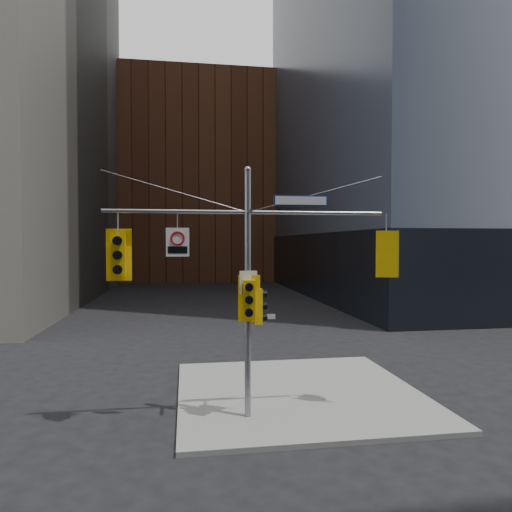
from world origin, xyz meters
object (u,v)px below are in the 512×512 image
object	(u,v)px
traffic_light_pole_side	(259,306)
regulatory_sign_arm	(178,241)
traffic_light_east_arm	(386,254)
traffic_light_west_arm	(118,255)
signal_assembly	(248,268)
traffic_light_pole_front	(249,299)
street_sign_blade	(301,201)

from	to	relation	value
traffic_light_pole_side	regulatory_sign_arm	distance (m)	2.95
traffic_light_east_arm	traffic_light_pole_side	bearing A→B (deg)	13.92
regulatory_sign_arm	traffic_light_east_arm	bearing A→B (deg)	-0.32
traffic_light_west_arm	signal_assembly	bearing A→B (deg)	-2.70
traffic_light_east_arm	regulatory_sign_arm	size ratio (longest dim) A/B	1.72
traffic_light_pole_front	regulatory_sign_arm	world-z (taller)	regulatory_sign_arm
traffic_light_pole_side	regulatory_sign_arm	size ratio (longest dim) A/B	1.27
signal_assembly	traffic_light_east_arm	world-z (taller)	signal_assembly
traffic_light_west_arm	traffic_light_pole_side	bearing A→B (deg)	-2.53
traffic_light_west_arm	traffic_light_pole_side	size ratio (longest dim) A/B	1.42
traffic_light_east_arm	traffic_light_pole_front	size ratio (longest dim) A/B	1.05
signal_assembly	traffic_light_pole_front	distance (m)	0.90
traffic_light_east_arm	traffic_light_west_arm	bearing A→B (deg)	13.96
signal_assembly	traffic_light_east_arm	xyz separation A→B (m)	(4.17, 0.00, 0.38)
traffic_light_west_arm	traffic_light_pole_front	size ratio (longest dim) A/B	1.10
signal_assembly	traffic_light_pole_side	bearing A→B (deg)	1.80
traffic_light_west_arm	traffic_light_east_arm	distance (m)	7.73
traffic_light_pole_side	street_sign_blade	xyz separation A→B (m)	(1.22, -0.01, 3.03)
traffic_light_east_arm	traffic_light_pole_side	xyz separation A→B (m)	(-3.85, 0.01, -1.48)
traffic_light_east_arm	street_sign_blade	distance (m)	3.05
signal_assembly	regulatory_sign_arm	bearing A→B (deg)	-179.41
regulatory_sign_arm	street_sign_blade	bearing A→B (deg)	-0.14
traffic_light_west_arm	regulatory_sign_arm	distance (m)	1.64
traffic_light_west_arm	street_sign_blade	bearing A→B (deg)	-2.60
traffic_light_east_arm	street_sign_blade	xyz separation A→B (m)	(-2.62, 0.00, 1.55)
signal_assembly	traffic_light_pole_front	xyz separation A→B (m)	(0.00, -0.27, -0.85)
traffic_light_pole_side	traffic_light_pole_front	xyz separation A→B (m)	(-0.32, -0.28, 0.25)
regulatory_sign_arm	traffic_light_pole_side	bearing A→B (deg)	0.24
traffic_light_west_arm	traffic_light_east_arm	bearing A→B (deg)	-2.57
street_sign_blade	regulatory_sign_arm	world-z (taller)	street_sign_blade
traffic_light_west_arm	traffic_light_pole_side	xyz separation A→B (m)	(3.89, -0.00, -1.48)
traffic_light_east_arm	street_sign_blade	size ratio (longest dim) A/B	0.86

